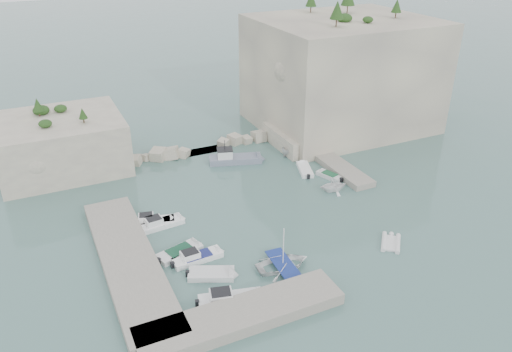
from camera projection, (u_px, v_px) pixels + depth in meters
name	position (u px, v px, depth m)	size (l,w,h in m)	color
ground	(279.00, 222.00, 56.14)	(400.00, 400.00, 0.00)	#4C726C
cliff_east	(341.00, 74.00, 79.49)	(26.00, 22.00, 17.00)	beige
cliff_terrace	(300.00, 137.00, 74.99)	(8.00, 10.00, 2.50)	beige
outcrop_west	(62.00, 143.00, 67.14)	(16.00, 14.00, 7.00)	beige
quay_west	(129.00, 262.00, 48.66)	(5.00, 24.00, 1.10)	#9E9689
quay_south	(242.00, 315.00, 42.04)	(18.00, 4.00, 1.10)	#9E9689
ledge_east	(332.00, 162.00, 69.12)	(3.00, 16.00, 0.80)	#9E9689
breakwater	(204.00, 146.00, 73.17)	(28.00, 3.00, 1.40)	beige
motorboat_a	(153.00, 224.00, 55.77)	(5.17, 1.54, 1.40)	white
motorboat_b	(161.00, 226.00, 55.34)	(5.54, 1.81, 1.40)	white
motorboat_c	(180.00, 254.00, 50.66)	(5.11, 1.86, 0.70)	silver
motorboat_d	(198.00, 260.00, 49.80)	(5.53, 1.65, 1.40)	white
motorboat_e	(211.00, 276.00, 47.52)	(4.77, 1.95, 0.70)	silver
motorboat_f	(231.00, 302.00, 44.32)	(6.26, 1.86, 1.40)	silver
rowboat	(283.00, 267.00, 48.75)	(3.82, 5.35, 1.11)	white
inflatable_dinghy	(391.00, 244.00, 52.24)	(3.70, 1.80, 0.44)	silver
tender_east_a	(333.00, 191.00, 62.52)	(3.01, 3.49, 1.84)	white
tender_east_b	(329.00, 178.00, 65.79)	(3.97, 1.35, 0.70)	silver
tender_east_c	(305.00, 171.00, 67.45)	(4.83, 1.56, 0.70)	white
tender_east_d	(295.00, 155.00, 72.18)	(1.70, 4.53, 1.75)	silver
work_boat	(235.00, 162.00, 70.03)	(7.97, 2.36, 2.20)	slate
rowboat_mast	(283.00, 245.00, 47.54)	(0.10, 0.10, 4.20)	white
vegetation	(312.00, 13.00, 74.37)	(53.48, 13.88, 13.40)	#1E4219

